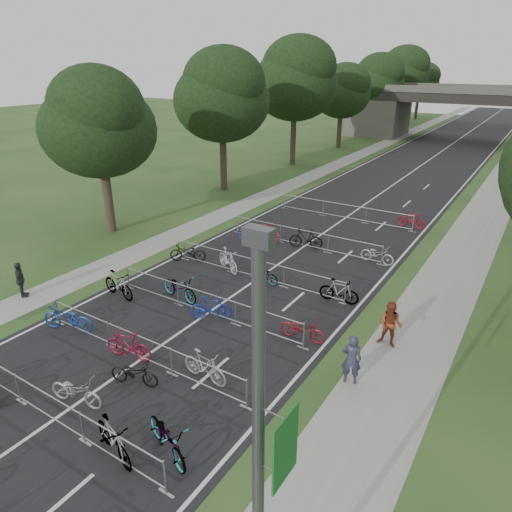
{
  "coord_description": "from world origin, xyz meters",
  "views": [
    {
      "loc": [
        10.82,
        -2.02,
        9.9
      ],
      "look_at": [
        -0.23,
        15.3,
        1.1
      ],
      "focal_mm": 32.0,
      "sensor_mm": 36.0,
      "label": 1
    }
  ],
  "objects": [
    {
      "name": "barrier_row_4",
      "position": [
        0.0,
        15.0,
        0.55
      ],
      "size": [
        9.7,
        0.08,
        1.1
      ],
      "color": "#A8AAB0",
      "rests_on": "ground"
    },
    {
      "name": "lamppost",
      "position": [
        8.33,
        2.0,
        4.28
      ],
      "size": [
        0.61,
        0.65,
        8.21
      ],
      "color": "#4C4C51",
      "rests_on": "ground"
    },
    {
      "name": "bike_15",
      "position": [
        4.3,
        11.52,
        0.47
      ],
      "size": [
        1.86,
        0.81,
        0.95
      ],
      "primitive_type": "imported",
      "rotation": [
        0.0,
        0.0,
        1.67
      ],
      "color": "maroon",
      "rests_on": "ground"
    },
    {
      "name": "bike_12",
      "position": [
        -4.3,
        10.13,
        0.61
      ],
      "size": [
        2.09,
        0.82,
        1.23
      ],
      "primitive_type": "imported",
      "rotation": [
        0.0,
        0.0,
        1.45
      ],
      "color": "#A8AAB0",
      "rests_on": "ground"
    },
    {
      "name": "bike_13",
      "position": [
        -1.83,
        11.47,
        0.57
      ],
      "size": [
        2.26,
        1.08,
        1.14
      ],
      "primitive_type": "imported",
      "rotation": [
        0.0,
        0.0,
        1.42
      ],
      "color": "#A8AAB0",
      "rests_on": "ground"
    },
    {
      "name": "bike_18",
      "position": [
        0.45,
        14.91,
        0.45
      ],
      "size": [
        1.79,
        0.84,
        0.9
      ],
      "primitive_type": "imported",
      "rotation": [
        0.0,
        0.0,
        4.57
      ],
      "color": "#A8AAB0",
      "rests_on": "ground"
    },
    {
      "name": "barrier_row_2",
      "position": [
        0.0,
        7.2,
        0.55
      ],
      "size": [
        9.7,
        0.08,
        1.1
      ],
      "color": "#A8AAB0",
      "rests_on": "ground"
    },
    {
      "name": "bike_5",
      "position": [
        0.03,
        4.53,
        0.5
      ],
      "size": [
        2.0,
        1.03,
        1.0
      ],
      "primitive_type": "imported",
      "rotation": [
        0.0,
        0.0,
        1.77
      ],
      "color": "#96969D",
      "rests_on": "ground"
    },
    {
      "name": "tree_left_4",
      "position": [
        -11.39,
        63.93,
        7.3
      ],
      "size": [
        7.56,
        7.56,
        11.53
      ],
      "color": "#33261C",
      "rests_on": "ground"
    },
    {
      "name": "tree_left_6",
      "position": [
        -11.39,
        87.93,
        6.49
      ],
      "size": [
        6.72,
        6.72,
        10.25
      ],
      "color": "#33261C",
      "rests_on": "ground"
    },
    {
      "name": "tree_left_5",
      "position": [
        -11.39,
        75.93,
        8.12
      ],
      "size": [
        8.4,
        8.4,
        12.81
      ],
      "color": "#33261C",
      "rests_on": "ground"
    },
    {
      "name": "sidewalk_left",
      "position": [
        -7.5,
        50.0,
        0.01
      ],
      "size": [
        2.0,
        140.0,
        0.01
      ],
      "primitive_type": "cube",
      "color": "gray",
      "rests_on": "ground"
    },
    {
      "name": "bike_14",
      "position": [
        0.41,
        10.85,
        0.52
      ],
      "size": [
        1.76,
        1.3,
        1.05
      ],
      "primitive_type": "imported",
      "rotation": [
        0.0,
        0.0,
        2.09
      ],
      "color": "navy",
      "rests_on": "ground"
    },
    {
      "name": "bike_19",
      "position": [
        4.3,
        15.03,
        0.54
      ],
      "size": [
        1.85,
        0.68,
        1.09
      ],
      "primitive_type": "imported",
      "rotation": [
        0.0,
        0.0,
        1.66
      ],
      "color": "#A8AAB0",
      "rests_on": "ground"
    },
    {
      "name": "tree_left_3",
      "position": [
        -11.39,
        51.93,
        6.49
      ],
      "size": [
        6.72,
        6.72,
        10.25
      ],
      "color": "#33261C",
      "rests_on": "ground"
    },
    {
      "name": "sidewalk_right",
      "position": [
        8.0,
        50.0,
        0.01
      ],
      "size": [
        3.0,
        140.0,
        0.01
      ],
      "primitive_type": "cube",
      "color": "gray",
      "rests_on": "ground"
    },
    {
      "name": "bike_20",
      "position": [
        -3.22,
        19.23,
        0.5
      ],
      "size": [
        1.67,
        0.51,
        0.99
      ],
      "primitive_type": "imported",
      "rotation": [
        0.0,
        0.0,
        1.6
      ],
      "color": "#1B2495",
      "rests_on": "ground"
    },
    {
      "name": "lane_markings",
      "position": [
        0.0,
        50.0,
        0.0
      ],
      "size": [
        0.12,
        140.0,
        0.0
      ],
      "primitive_type": "cube",
      "color": "silver",
      "rests_on": "ground"
    },
    {
      "name": "pedestrian_c",
      "position": [
        -8.02,
        7.8,
        0.84
      ],
      "size": [
        1.01,
        0.95,
        1.67
      ],
      "primitive_type": "imported",
      "rotation": [
        0.0,
        0.0,
        2.42
      ],
      "color": "#2A2A2D",
      "rests_on": "ground"
    },
    {
      "name": "bike_7",
      "position": [
        3.78,
        4.58,
        0.56
      ],
      "size": [
        2.24,
        1.48,
        1.11
      ],
      "primitive_type": "imported",
      "rotation": [
        0.0,
        0.0,
        1.19
      ],
      "color": "#A8AAB0",
      "rests_on": "ground"
    },
    {
      "name": "bike_10",
      "position": [
        0.85,
        6.17,
        0.45
      ],
      "size": [
        1.81,
        1.08,
        0.9
      ],
      "primitive_type": "imported",
      "rotation": [
        0.0,
        0.0,
        1.88
      ],
      "color": "black",
      "rests_on": "ground"
    },
    {
      "name": "bike_17",
      "position": [
        -1.79,
        15.11,
        0.58
      ],
      "size": [
        1.98,
        1.38,
        1.17
      ],
      "primitive_type": "imported",
      "rotation": [
        0.0,
        0.0,
        1.1
      ],
      "color": "#B9BBC2",
      "rests_on": "ground"
    },
    {
      "name": "bike_16",
      "position": [
        -4.3,
        14.91,
        0.5
      ],
      "size": [
        2.0,
        1.53,
        1.01
      ],
      "primitive_type": "imported",
      "rotation": [
        0.0,
        0.0,
        5.23
      ],
      "color": "black",
      "rests_on": "ground"
    },
    {
      "name": "tree_left_0",
      "position": [
        -11.39,
        15.93,
        6.49
      ],
      "size": [
        6.72,
        6.72,
        10.25
      ],
      "color": "#33261C",
      "rests_on": "ground"
    },
    {
      "name": "bike_8",
      "position": [
        -3.83,
        7.09,
        0.57
      ],
      "size": [
        2.28,
        1.38,
        1.13
      ],
      "primitive_type": "imported",
      "rotation": [
        0.0,
        0.0,
        5.03
      ],
      "color": "#1C419A",
      "rests_on": "ground"
    },
    {
      "name": "pedestrian_b",
      "position": [
        7.22,
        12.89,
        0.91
      ],
      "size": [
        0.88,
        0.69,
        1.82
      ],
      "primitive_type": "imported",
      "rotation": [
        0.0,
        0.0,
        0.0
      ],
      "color": "maroon",
      "rests_on": "ground"
    },
    {
      "name": "bike_21",
      "position": [
        -2.37,
        20.05,
        0.57
      ],
      "size": [
        2.29,
        1.51,
        1.14
      ],
      "primitive_type": "imported",
      "rotation": [
        0.0,
        0.0,
        1.19
      ],
      "color": "maroon",
      "rests_on": "ground"
    },
    {
      "name": "bike_22",
      "position": [
        0.16,
        20.0,
        0.58
      ],
      "size": [
        2.0,
        1.1,
        1.16
      ],
      "primitive_type": "imported",
      "rotation": [
        0.0,
        0.0,
        5.02
      ],
      "color": "black",
      "rests_on": "ground"
    },
    {
      "name": "bike_9",
      "position": [
        -0.4,
        7.09,
        0.56
      ],
      "size": [
        1.93,
        0.91,
        1.12
      ],
      "primitive_type": "imported",
      "rotation": [
        0.0,
        0.0,
        4.92
      ],
      "color": "maroon",
      "rests_on": "ground"
    },
    {
      "name": "pedestrian_a",
      "position": [
        6.8,
        10.1,
        0.9
      ],
      "size": [
        0.77,
        0.63,
        1.81
      ],
      "primitive_type": "imported",
      "rotation": [
        0.0,
        0.0,
        3.48
      ],
      "color": "#2E2D44",
      "rests_on": "ground"
    },
    {
      "name": "tree_left_2",
      "position": [
        -11.39,
        39.93,
        8.12
      ],
      "size": [
        8.4,
        8.4,
        12.81
      ],
      "color": "#33261C",
      "rests_on": "ground"
    },
    {
      "name": "barrier_row_6",
      "position": [
        0.0,
        26.0,
        0.55
      ],
      "size": [
        9.7,
        0.08,
        1.1
      ],
      "color": "#A8AAB0",
      "rests_on": "ground"
    },
    {
      "name": "road",
      "position": [
        0.0,
        50.0,
        0.01
      ],
      "size": [
        11.0,
        140.0,
        0.01
      ],
      "primitive_type": "cube",
      "color": "black",
      "rests_on": "ground"
    },
    {
      "name": "barrier_row_3",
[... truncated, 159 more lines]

